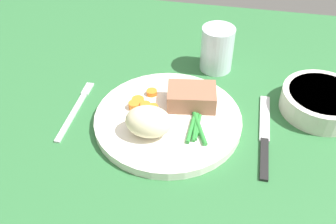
{
  "coord_description": "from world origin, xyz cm",
  "views": [
    {
      "loc": [
        10.91,
        -51.58,
        48.58
      ],
      "look_at": [
        1.23,
        -2.81,
        4.6
      ],
      "focal_mm": 40.94,
      "sensor_mm": 36.0,
      "label": 1
    }
  ],
  "objects_px": {
    "dinner_plate": "(168,120)",
    "water_glass": "(217,51)",
    "meat_portion": "(192,97)",
    "salad_bowl": "(322,100)",
    "fork": "(75,110)",
    "knife": "(264,136)"
  },
  "relations": [
    {
      "from": "dinner_plate",
      "to": "meat_portion",
      "type": "distance_m",
      "value": 0.06
    },
    {
      "from": "dinner_plate",
      "to": "salad_bowl",
      "type": "relative_size",
      "value": 1.79
    },
    {
      "from": "dinner_plate",
      "to": "fork",
      "type": "xyz_separation_m",
      "value": [
        -0.17,
        -0.0,
        -0.01
      ]
    },
    {
      "from": "meat_portion",
      "to": "fork",
      "type": "xyz_separation_m",
      "value": [
        -0.21,
        -0.04,
        -0.03
      ]
    },
    {
      "from": "water_glass",
      "to": "salad_bowl",
      "type": "height_order",
      "value": "water_glass"
    },
    {
      "from": "meat_portion",
      "to": "salad_bowl",
      "type": "relative_size",
      "value": 0.6
    },
    {
      "from": "meat_portion",
      "to": "water_glass",
      "type": "distance_m",
      "value": 0.15
    },
    {
      "from": "fork",
      "to": "water_glass",
      "type": "distance_m",
      "value": 0.31
    },
    {
      "from": "meat_portion",
      "to": "water_glass",
      "type": "relative_size",
      "value": 0.93
    },
    {
      "from": "fork",
      "to": "salad_bowl",
      "type": "xyz_separation_m",
      "value": [
        0.44,
        0.09,
        0.02
      ]
    },
    {
      "from": "dinner_plate",
      "to": "fork",
      "type": "bearing_deg",
      "value": -179.15
    },
    {
      "from": "dinner_plate",
      "to": "meat_portion",
      "type": "xyz_separation_m",
      "value": [
        0.03,
        0.04,
        0.03
      ]
    },
    {
      "from": "dinner_plate",
      "to": "fork",
      "type": "relative_size",
      "value": 1.56
    },
    {
      "from": "salad_bowl",
      "to": "fork",
      "type": "bearing_deg",
      "value": -168.22
    },
    {
      "from": "fork",
      "to": "meat_portion",
      "type": "bearing_deg",
      "value": 15.22
    },
    {
      "from": "dinner_plate",
      "to": "knife",
      "type": "height_order",
      "value": "dinner_plate"
    },
    {
      "from": "knife",
      "to": "fork",
      "type": "bearing_deg",
      "value": 179.29
    },
    {
      "from": "meat_portion",
      "to": "salad_bowl",
      "type": "distance_m",
      "value": 0.24
    },
    {
      "from": "meat_portion",
      "to": "salad_bowl",
      "type": "height_order",
      "value": "meat_portion"
    },
    {
      "from": "dinner_plate",
      "to": "water_glass",
      "type": "xyz_separation_m",
      "value": [
        0.06,
        0.19,
        0.03
      ]
    },
    {
      "from": "knife",
      "to": "water_glass",
      "type": "height_order",
      "value": "water_glass"
    },
    {
      "from": "meat_portion",
      "to": "fork",
      "type": "bearing_deg",
      "value": -168.28
    }
  ]
}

